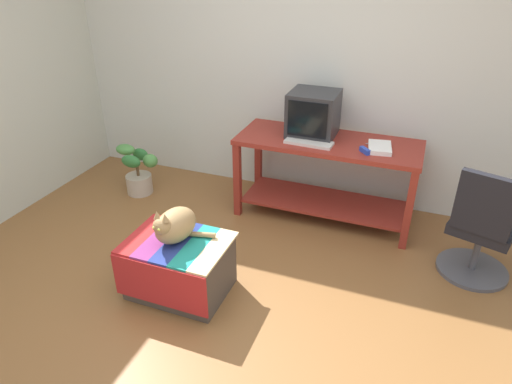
% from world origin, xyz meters
% --- Properties ---
extents(ground_plane, '(14.00, 14.00, 0.00)m').
position_xyz_m(ground_plane, '(0.00, 0.00, 0.00)').
color(ground_plane, brown).
extents(back_wall, '(8.00, 0.10, 2.60)m').
position_xyz_m(back_wall, '(0.00, 2.05, 1.30)').
color(back_wall, silver).
rests_on(back_wall, ground_plane).
extents(desk, '(1.56, 0.61, 0.74)m').
position_xyz_m(desk, '(0.32, 1.60, 0.51)').
color(desk, maroon).
rests_on(desk, ground_plane).
extents(tv_monitor, '(0.41, 0.40, 0.38)m').
position_xyz_m(tv_monitor, '(0.15, 1.68, 0.93)').
color(tv_monitor, '#28282B').
rests_on(tv_monitor, desk).
extents(keyboard, '(0.41, 0.17, 0.02)m').
position_xyz_m(keyboard, '(0.18, 1.46, 0.75)').
color(keyboard, beige).
rests_on(keyboard, desk).
extents(book, '(0.22, 0.29, 0.04)m').
position_xyz_m(book, '(0.75, 1.55, 0.76)').
color(book, white).
rests_on(book, desk).
extents(ottoman_with_blanket, '(0.70, 0.53, 0.42)m').
position_xyz_m(ottoman_with_blanket, '(-0.39, 0.21, 0.21)').
color(ottoman_with_blanket, '#4C4238').
rests_on(ottoman_with_blanket, ground_plane).
extents(cat, '(0.39, 0.38, 0.28)m').
position_xyz_m(cat, '(-0.41, 0.23, 0.54)').
color(cat, '#9E7A4C').
rests_on(cat, ottoman_with_blanket).
extents(potted_plant, '(0.44, 0.36, 0.50)m').
position_xyz_m(potted_plant, '(-1.51, 1.37, 0.23)').
color(potted_plant, '#B7A893').
rests_on(potted_plant, ground_plane).
extents(office_chair, '(0.53, 0.53, 0.89)m').
position_xyz_m(office_chair, '(1.57, 1.15, 0.39)').
color(office_chair, '#4C4C51').
rests_on(office_chair, ground_plane).
extents(stapler, '(0.10, 0.11, 0.04)m').
position_xyz_m(stapler, '(0.65, 1.44, 0.76)').
color(stapler, '#2342B7').
rests_on(stapler, desk).
extents(pen, '(0.13, 0.06, 0.01)m').
position_xyz_m(pen, '(0.69, 1.66, 0.75)').
color(pen, '#B7B7BC').
rests_on(pen, desk).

